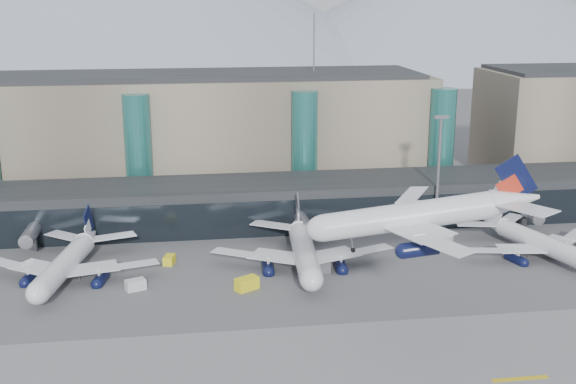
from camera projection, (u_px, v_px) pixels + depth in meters
The scene contains 15 objects.
ground at pixel (351, 338), 109.07m from camera, with size 900.00×900.00×0.00m, color #515154.
concourse at pixel (294, 202), 162.90m from camera, with size 170.00×27.00×10.00m.
terminal_main at pixel (181, 133), 187.58m from camera, with size 130.00×30.00×31.00m.
teal_towers at pixel (223, 150), 174.04m from camera, with size 116.40×19.40×46.00m.
mountain_ridge at pixel (244, 3), 462.18m from camera, with size 910.00×400.00×110.00m.
lightmast_mid at pixel (438, 167), 155.20m from camera, with size 3.00×1.20×25.60m.
hero_jet at pixel (432, 207), 102.84m from camera, with size 34.78×34.78×11.29m.
jet_parked_left at pixel (70, 253), 132.69m from camera, with size 34.36×34.84×11.24m.
jet_parked_mid at pixel (303, 241), 138.64m from camera, with size 37.04×36.40×11.95m.
jet_parked_right at pixel (530, 234), 144.43m from camera, with size 31.51×32.96×10.58m.
veh_a at pixel (136, 285), 126.77m from camera, with size 3.40×1.92×1.92m, color silver.
veh_b at pixel (169, 260), 139.07m from camera, with size 2.96×1.82×1.71m, color yellow.
veh_c at pixel (320, 267), 134.85m from camera, with size 3.81×2.01×2.12m, color #4F4E54.
veh_d at pixel (448, 241), 149.76m from camera, with size 2.94×1.58×1.68m, color silver.
veh_h at pixel (247, 284), 126.85m from camera, with size 4.07×2.14×2.25m, color yellow.
Camera 1 is at (-23.41, -97.08, 50.05)m, focal length 45.00 mm.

